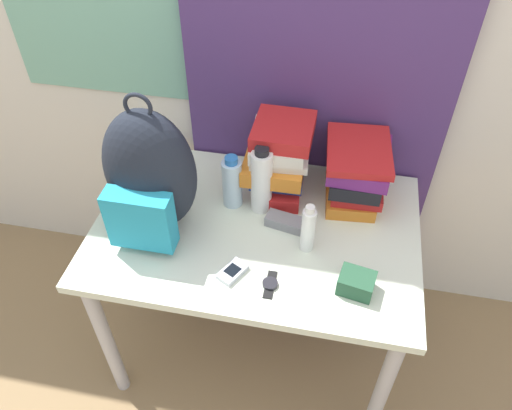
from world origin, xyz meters
TOP-DOWN VIEW (x-y plane):
  - wall_back at (-0.00, 0.80)m, footprint 6.00×0.06m
  - curtain_blue at (0.13, 0.75)m, footprint 0.91×0.04m
  - desk at (0.00, 0.36)m, footprint 1.07×0.72m
  - backpack at (-0.32, 0.31)m, footprint 0.29×0.26m
  - book_stack_left at (0.04, 0.57)m, footprint 0.22×0.28m
  - book_stack_center at (0.30, 0.57)m, footprint 0.23×0.28m
  - water_bottle at (-0.10, 0.46)m, footprint 0.07×0.07m
  - sports_bottle at (-0.00, 0.45)m, footprint 0.07×0.07m
  - sunscreen_bottle at (0.17, 0.30)m, footprint 0.04×0.04m
  - cell_phone at (-0.03, 0.15)m, footprint 0.09×0.11m
  - sunglasses_case at (0.10, 0.38)m, footprint 0.16×0.08m
  - camera_pouch at (0.34, 0.16)m, footprint 0.12×0.10m
  - wristwatch at (0.09, 0.13)m, footprint 0.05×0.10m

SIDE VIEW (x-z plane):
  - desk at x=0.00m, z-range 0.26..0.96m
  - wristwatch at x=0.09m, z-range 0.70..0.72m
  - cell_phone at x=-0.03m, z-range 0.71..0.72m
  - sunglasses_case at x=0.10m, z-range 0.71..0.74m
  - camera_pouch at x=0.34m, z-range 0.71..0.77m
  - sunscreen_bottle at x=0.17m, z-range 0.70..0.88m
  - water_bottle at x=-0.10m, z-range 0.70..0.90m
  - book_stack_center at x=0.30m, z-range 0.71..0.93m
  - sports_bottle at x=0.00m, z-range 0.70..0.95m
  - book_stack_left at x=0.04m, z-range 0.71..0.98m
  - backpack at x=-0.32m, z-range 0.67..1.16m
  - curtain_blue at x=0.13m, z-range 0.00..2.50m
  - wall_back at x=0.00m, z-range 0.00..2.50m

